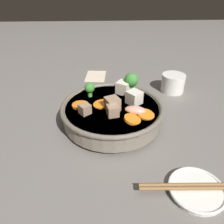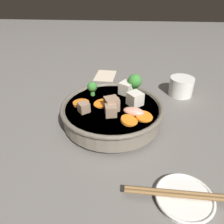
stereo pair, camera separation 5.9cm
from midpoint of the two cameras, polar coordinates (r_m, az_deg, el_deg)
The scene contains 6 objects.
ground_plane at distance 0.61m, azimuth 2.77°, elevation -2.99°, with size 3.00×3.00×0.00m, color slate.
stirfry_bowl at distance 0.59m, azimuth 3.00°, elevation 0.19°, with size 0.27×0.27×0.11m.
side_saucer at distance 0.46m, azimuth 22.16°, elevation -20.22°, with size 0.11×0.11×0.01m.
tea_cup at distance 0.78m, azimuth 19.71°, elevation 6.31°, with size 0.08×0.08×0.06m.
napkin at distance 0.89m, azimuth 0.15°, elevation 9.50°, with size 0.12×0.09×0.00m.
chopsticks_pair at distance 0.45m, azimuth 22.42°, elevation -19.47°, with size 0.02×0.22×0.01m.
Camera 2 is at (0.49, 0.04, 0.36)m, focal length 35.00 mm.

